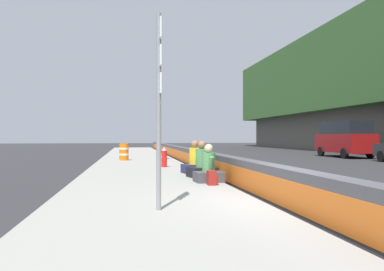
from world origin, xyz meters
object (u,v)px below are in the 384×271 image
fire_hydrant (164,157)px  seated_person_rear (195,163)px  construction_barrel (124,152)px  backpack (212,178)px  seated_person_middle (202,166)px  parked_car_fourth (345,138)px  seated_person_foreground (209,170)px  route_sign_post (159,95)px

fire_hydrant → seated_person_rear: 3.08m
seated_person_rear → construction_barrel: bearing=18.2°
backpack → seated_person_rear: bearing=-2.2°
seated_person_middle → parked_car_fourth: size_ratio=0.23×
seated_person_foreground → construction_barrel: seated_person_foreground is taller
route_sign_post → seated_person_rear: bearing=-15.5°
seated_person_foreground → backpack: seated_person_foreground is taller
route_sign_post → seated_person_foreground: (4.00, -1.79, -1.74)m
route_sign_post → seated_person_foreground: bearing=-24.1°
seated_person_rear → seated_person_middle: bearing=179.8°
route_sign_post → seated_person_rear: route_sign_post is taller
seated_person_rear → fire_hydrant: bearing=16.1°
fire_hydrant → seated_person_foreground: size_ratio=0.78×
route_sign_post → seated_person_middle: bearing=-19.1°
seated_person_foreground → seated_person_rear: size_ratio=0.93×
parked_car_fourth → route_sign_post: bearing=140.5°
parked_car_fourth → construction_barrel: bearing=101.2°
construction_barrel → seated_person_rear: bearing=-161.8°
route_sign_post → seated_person_rear: 7.20m
fire_hydrant → seated_person_middle: bearing=-168.9°
fire_hydrant → parked_car_fourth: bearing=-59.2°
seated_person_foreground → parked_car_fourth: (13.88, -12.96, 0.86)m
seated_person_foreground → seated_person_middle: size_ratio=0.93×
seated_person_foreground → seated_person_rear: (2.73, -0.08, 0.02)m
seated_person_foreground → backpack: 0.71m
route_sign_post → fire_hydrant: route_sign_post is taller
seated_person_middle → backpack: bearing=176.5°
backpack → seated_person_foreground: bearing=-4.6°
fire_hydrant → seated_person_middle: size_ratio=0.73×
fire_hydrant → route_sign_post: bearing=174.0°
seated_person_foreground → construction_barrel: bearing=13.4°
route_sign_post → parked_car_fourth: size_ratio=0.70×
route_sign_post → backpack: bearing=-27.6°
seated_person_middle → seated_person_rear: 1.37m
route_sign_post → seated_person_rear: (6.74, -1.86, -1.72)m
seated_person_rear → construction_barrel: 8.50m
fire_hydrant → seated_person_foreground: seated_person_foreground is taller
backpack → parked_car_fourth: (14.58, -13.02, 1.02)m
fire_hydrant → construction_barrel: (5.11, 1.81, 0.03)m
route_sign_post → seated_person_middle: 5.94m
fire_hydrant → seated_person_middle: 4.41m
parked_car_fourth → fire_hydrant: bearing=120.8°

